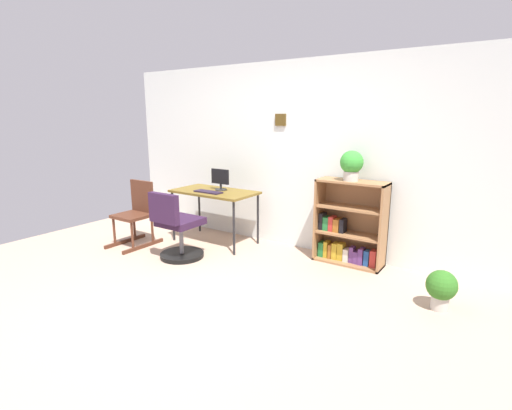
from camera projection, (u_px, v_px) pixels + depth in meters
ground_plane at (168, 308)px, 3.40m from camera, size 6.24×6.24×0.00m
wall_back at (290, 156)px, 4.88m from camera, size 5.20×0.12×2.32m
desk at (214, 195)px, 5.05m from camera, size 1.11×0.60×0.70m
monitor at (220, 179)px, 5.05m from camera, size 0.28×0.16×0.28m
keyboard at (208, 192)px, 4.92m from camera, size 0.39×0.14×0.02m
office_chair at (177, 231)px, 4.51m from camera, size 0.52×0.55×0.82m
rocking_chair at (137, 212)px, 5.02m from camera, size 0.42×0.64×0.84m
bookshelf_low at (349, 227)px, 4.39m from camera, size 0.78×0.30×0.96m
potted_plant_on_shelf at (352, 164)px, 4.18m from camera, size 0.25×0.25×0.33m
potted_plant_floor at (441, 288)px, 3.33m from camera, size 0.26×0.26×0.36m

